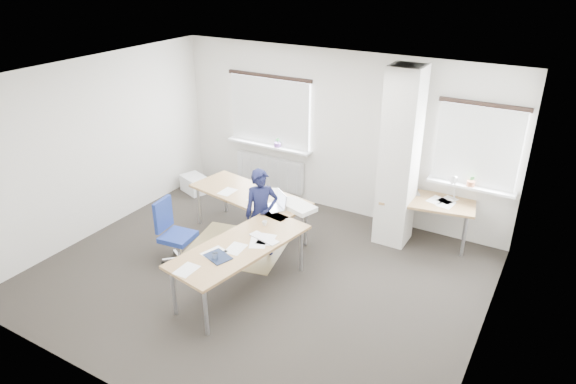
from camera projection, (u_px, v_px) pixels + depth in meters
The scene contains 8 objects.
ground at pixel (258, 276), 7.33m from camera, with size 6.00×6.00×0.00m, color black.
room_shell at pixel (284, 154), 6.86m from camera, with size 6.04×5.04×2.82m.
floor_mat at pixel (237, 246), 8.05m from camera, with size 1.45×1.23×0.01m, color #988453.
white_crate at pixel (195, 184), 9.84m from camera, with size 0.52×0.36×0.31m, color white.
desk_main at pixel (249, 220), 7.39m from camera, with size 2.40×2.98×0.96m.
desk_side at pixel (428, 202), 7.92m from camera, with size 1.50×0.93×1.22m.
task_chair at pixel (177, 246), 7.53m from camera, with size 0.55×0.54×1.00m.
person at pixel (262, 213), 7.58m from camera, with size 0.50×0.33×1.38m, color black.
Camera 1 is at (3.45, -5.08, 4.19)m, focal length 32.00 mm.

